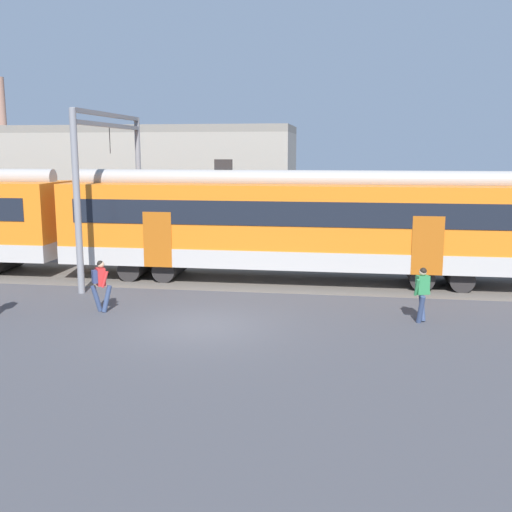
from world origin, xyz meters
The scene contains 7 objects.
ground_plane centered at (0.00, 0.00, 0.00)m, with size 160.00×160.00×0.00m, color #424247.
track_bed centered at (-9.01, 6.61, 0.01)m, with size 80.00×4.40×0.01m, color #605951.
commuter_train centered at (-6.52, 6.61, 2.25)m, with size 38.05×3.07×4.73m.
pedestrian_red centered at (-3.56, 1.08, 0.99)m, with size 0.71×0.51×1.67m.
pedestrian_green centered at (6.36, 1.42, 0.96)m, with size 0.53×0.71×1.67m.
catenary_gantry centered at (-5.30, 6.61, 4.31)m, with size 0.24×6.64×6.53m.
background_building centered at (-9.41, 16.28, 3.21)m, with size 21.01×5.00×9.20m.
Camera 1 is at (4.08, -16.42, 5.06)m, focal length 42.00 mm.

